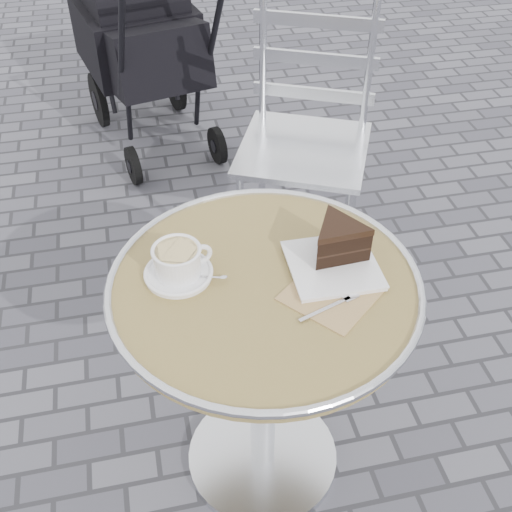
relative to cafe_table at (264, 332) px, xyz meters
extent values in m
plane|color=#5A5B63|center=(0.00, 0.00, -0.57)|extent=(80.00, 80.00, 0.00)
cylinder|color=silver|center=(0.00, 0.00, -0.55)|extent=(0.44, 0.44, 0.03)
cylinder|color=silver|center=(0.00, 0.00, -0.20)|extent=(0.07, 0.07, 0.67)
cylinder|color=tan|center=(0.00, 0.00, 0.15)|extent=(0.70, 0.70, 0.03)
torus|color=silver|center=(0.00, 0.00, 0.16)|extent=(0.72, 0.72, 0.02)
cylinder|color=white|center=(-0.19, 0.07, 0.17)|extent=(0.15, 0.15, 0.01)
cylinder|color=white|center=(-0.19, 0.07, 0.21)|extent=(0.12, 0.12, 0.07)
torus|color=white|center=(-0.13, 0.08, 0.21)|extent=(0.05, 0.02, 0.05)
cylinder|color=beige|center=(-0.19, 0.07, 0.24)|extent=(0.10, 0.10, 0.01)
cube|color=tan|center=(0.14, -0.07, 0.16)|extent=(0.25, 0.25, 0.00)
cube|color=white|center=(0.16, 0.01, 0.17)|extent=(0.20, 0.20, 0.01)
cylinder|color=silver|center=(0.09, 0.77, -0.32)|extent=(0.03, 0.03, 0.50)
cylinder|color=silver|center=(0.44, 0.61, -0.32)|extent=(0.03, 0.03, 0.50)
cylinder|color=silver|center=(0.25, 1.11, -0.32)|extent=(0.03, 0.03, 0.50)
cylinder|color=silver|center=(0.59, 0.95, -0.32)|extent=(0.03, 0.03, 0.50)
cube|color=silver|center=(0.34, 0.86, -0.06)|extent=(0.59, 0.59, 0.02)
cube|color=black|center=(-0.12, 1.88, -0.09)|extent=(0.55, 0.74, 0.40)
cylinder|color=black|center=(-0.26, 1.54, -0.48)|extent=(0.07, 0.18, 0.18)
cylinder|color=black|center=(0.15, 1.63, -0.48)|extent=(0.07, 0.18, 0.18)
cylinder|color=black|center=(-0.39, 2.13, -0.43)|extent=(0.09, 0.28, 0.28)
cylinder|color=black|center=(0.02, 2.22, -0.43)|extent=(0.09, 0.28, 0.28)
camera|label=1|loc=(-0.24, -1.01, 1.16)|focal=45.00mm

